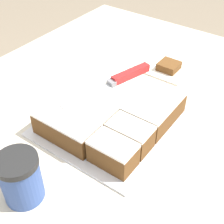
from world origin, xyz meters
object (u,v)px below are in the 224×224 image
Objects in this scene: cake_board at (112,122)px; cake at (112,111)px; brownie at (169,66)px; coffee_cup at (21,178)px; knife at (123,77)px.

cake is (0.00, 0.00, 0.04)m from cake_board.
brownie is at bearing -0.43° from cake.
knife is at bearing 2.77° from coffee_cup.
cake_board is at bearing -139.73° from cake.
cake_board is at bearing -2.80° from coffee_cup.
knife is at bearing 17.71° from cake.
cake is 1.08× the size of knife.
knife is at bearing 171.28° from brownie.
knife is (0.10, 0.03, 0.04)m from cake.
brownie reaches higher than cake_board.
cake_board is 1.14× the size of cake.
coffee_cup is at bearing 177.63° from cake.
knife is (0.10, 0.03, 0.08)m from cake_board.
knife is 0.24m from brownie.
cake is 0.11m from knife.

